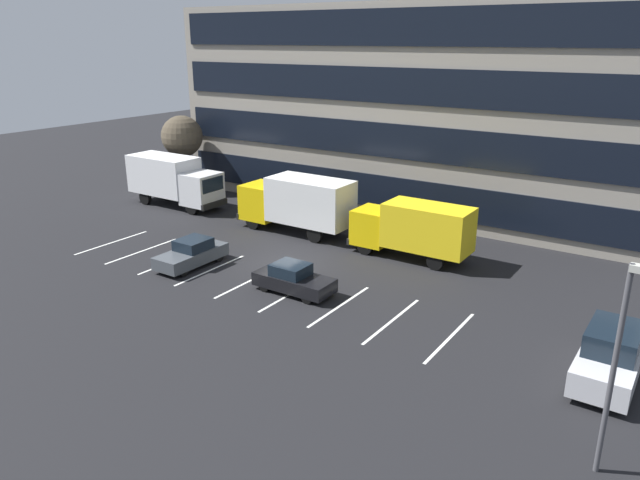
{
  "coord_description": "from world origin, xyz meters",
  "views": [
    {
      "loc": [
        19.38,
        -25.18,
        12.19
      ],
      "look_at": [
        1.63,
        1.29,
        1.4
      ],
      "focal_mm": 33.73,
      "sensor_mm": 36.0,
      "label": 1
    }
  ],
  "objects_px": {
    "sedan_charcoal": "(192,253)",
    "bare_tree": "(182,137)",
    "box_truck_yellow": "(297,202)",
    "sedan_black": "(293,279)",
    "box_truck_yellow_all": "(413,228)",
    "suv_silver": "(610,356)",
    "box_truck_white": "(173,179)",
    "street_light": "(624,346)"
  },
  "relations": [
    {
      "from": "sedan_charcoal",
      "to": "bare_tree",
      "type": "distance_m",
      "value": 18.0
    },
    {
      "from": "box_truck_yellow",
      "to": "sedan_charcoal",
      "type": "xyz_separation_m",
      "value": [
        -1.35,
        -8.25,
        -1.35
      ]
    },
    {
      "from": "sedan_black",
      "to": "bare_tree",
      "type": "height_order",
      "value": "bare_tree"
    },
    {
      "from": "box_truck_yellow",
      "to": "bare_tree",
      "type": "relative_size",
      "value": 1.27
    },
    {
      "from": "sedan_black",
      "to": "sedan_charcoal",
      "type": "bearing_deg",
      "value": -178.56
    },
    {
      "from": "box_truck_yellow_all",
      "to": "sedan_charcoal",
      "type": "bearing_deg",
      "value": -140.65
    },
    {
      "from": "suv_silver",
      "to": "bare_tree",
      "type": "height_order",
      "value": "bare_tree"
    },
    {
      "from": "sedan_black",
      "to": "bare_tree",
      "type": "xyz_separation_m",
      "value": [
        -19.77,
        11.82,
        3.86
      ]
    },
    {
      "from": "bare_tree",
      "to": "sedan_charcoal",
      "type": "bearing_deg",
      "value": -43.01
    },
    {
      "from": "box_truck_white",
      "to": "street_light",
      "type": "xyz_separation_m",
      "value": [
        32.63,
        -13.91,
        2.12
      ]
    },
    {
      "from": "sedan_charcoal",
      "to": "sedan_black",
      "type": "bearing_deg",
      "value": 1.44
    },
    {
      "from": "suv_silver",
      "to": "bare_tree",
      "type": "distance_m",
      "value": 36.57
    },
    {
      "from": "sedan_black",
      "to": "suv_silver",
      "type": "xyz_separation_m",
      "value": [
        14.6,
        -0.15,
        0.34
      ]
    },
    {
      "from": "box_truck_yellow_all",
      "to": "street_light",
      "type": "height_order",
      "value": "street_light"
    },
    {
      "from": "box_truck_yellow",
      "to": "box_truck_white",
      "type": "bearing_deg",
      "value": 178.96
    },
    {
      "from": "box_truck_yellow_all",
      "to": "sedan_charcoal",
      "type": "height_order",
      "value": "box_truck_yellow_all"
    },
    {
      "from": "box_truck_yellow_all",
      "to": "sedan_charcoal",
      "type": "distance_m",
      "value": 12.6
    },
    {
      "from": "bare_tree",
      "to": "box_truck_white",
      "type": "bearing_deg",
      "value": -54.51
    },
    {
      "from": "box_truck_yellow",
      "to": "sedan_charcoal",
      "type": "height_order",
      "value": "box_truck_yellow"
    },
    {
      "from": "box_truck_white",
      "to": "box_truck_yellow_all",
      "type": "bearing_deg",
      "value": -1.43
    },
    {
      "from": "box_truck_yellow_all",
      "to": "suv_silver",
      "type": "distance_m",
      "value": 14.24
    },
    {
      "from": "box_truck_white",
      "to": "sedan_charcoal",
      "type": "distance_m",
      "value": 13.43
    },
    {
      "from": "sedan_black",
      "to": "suv_silver",
      "type": "relative_size",
      "value": 0.87
    },
    {
      "from": "sedan_black",
      "to": "suv_silver",
      "type": "bearing_deg",
      "value": -0.58
    },
    {
      "from": "box_truck_yellow",
      "to": "suv_silver",
      "type": "height_order",
      "value": "box_truck_yellow"
    },
    {
      "from": "box_truck_yellow_all",
      "to": "sedan_black",
      "type": "relative_size",
      "value": 1.72
    },
    {
      "from": "sedan_charcoal",
      "to": "bare_tree",
      "type": "bearing_deg",
      "value": 136.99
    },
    {
      "from": "box_truck_yellow",
      "to": "bare_tree",
      "type": "height_order",
      "value": "bare_tree"
    },
    {
      "from": "box_truck_white",
      "to": "sedan_charcoal",
      "type": "bearing_deg",
      "value": -39.28
    },
    {
      "from": "street_light",
      "to": "box_truck_white",
      "type": "bearing_deg",
      "value": 156.92
    },
    {
      "from": "box_truck_yellow",
      "to": "sedan_charcoal",
      "type": "distance_m",
      "value": 8.46
    },
    {
      "from": "box_truck_white",
      "to": "street_light",
      "type": "bearing_deg",
      "value": -23.08
    },
    {
      "from": "box_truck_yellow_all",
      "to": "street_light",
      "type": "bearing_deg",
      "value": -46.81
    },
    {
      "from": "box_truck_white",
      "to": "suv_silver",
      "type": "xyz_separation_m",
      "value": [
        31.85,
        -8.43,
        -1.03
      ]
    },
    {
      "from": "sedan_black",
      "to": "street_light",
      "type": "relative_size",
      "value": 0.63
    },
    {
      "from": "box_truck_yellow",
      "to": "box_truck_yellow_all",
      "type": "distance_m",
      "value": 8.37
    },
    {
      "from": "sedan_charcoal",
      "to": "box_truck_yellow",
      "type": "bearing_deg",
      "value": 80.73
    },
    {
      "from": "street_light",
      "to": "bare_tree",
      "type": "height_order",
      "value": "street_light"
    },
    {
      "from": "box_truck_white",
      "to": "street_light",
      "type": "height_order",
      "value": "street_light"
    },
    {
      "from": "box_truck_white",
      "to": "box_truck_yellow",
      "type": "bearing_deg",
      "value": -1.04
    },
    {
      "from": "box_truck_yellow_all",
      "to": "sedan_black",
      "type": "distance_m",
      "value": 8.35
    },
    {
      "from": "box_truck_white",
      "to": "suv_silver",
      "type": "distance_m",
      "value": 32.96
    }
  ]
}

